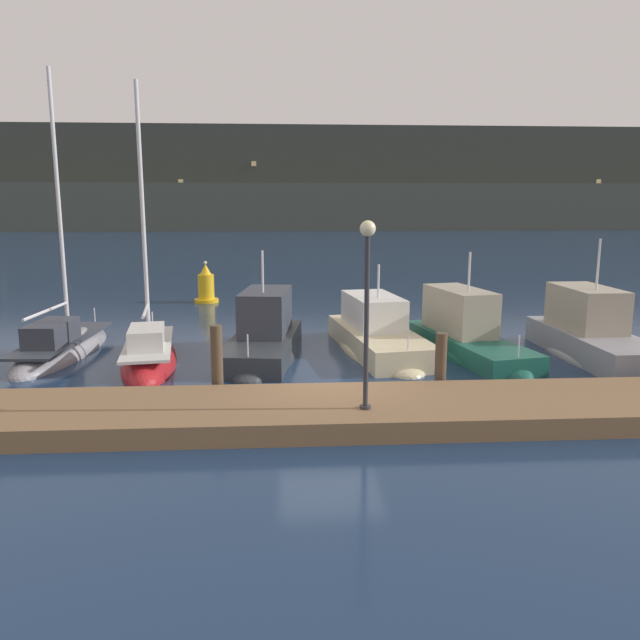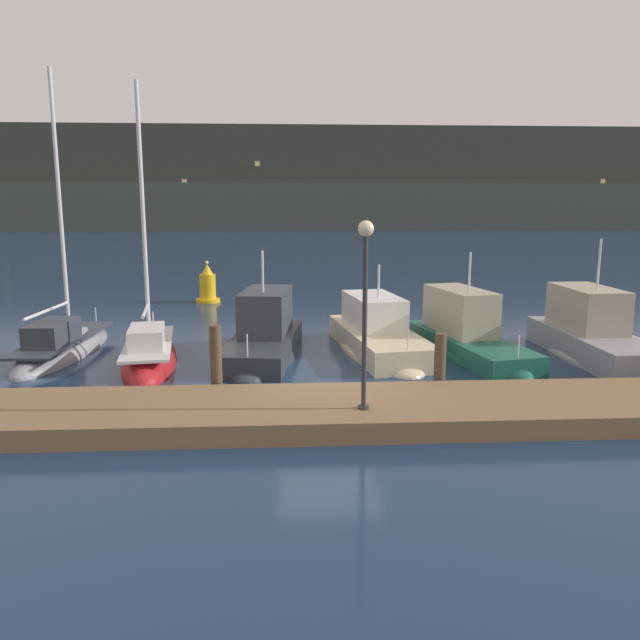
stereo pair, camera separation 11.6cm
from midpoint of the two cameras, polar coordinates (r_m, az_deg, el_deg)
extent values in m
plane|color=#192D4C|center=(15.18, 0.71, -7.11)|extent=(400.00, 400.00, 0.00)
cube|color=brown|center=(13.56, 1.26, -8.33)|extent=(22.33, 2.80, 0.45)
cylinder|color=#4C3D2D|center=(14.97, -9.62, -3.90)|extent=(0.28, 0.28, 1.81)
cylinder|color=#4C3D2D|center=(15.40, 10.76, -4.02)|extent=(0.28, 0.28, 1.56)
ellipsoid|color=gray|center=(21.04, -22.53, -2.87)|extent=(2.03, 6.36, 1.21)
cube|color=#333842|center=(20.94, -22.62, -1.64)|extent=(1.70, 5.34, 0.08)
cube|color=#333842|center=(20.19, -23.50, -1.08)|extent=(1.11, 2.06, 0.65)
cylinder|color=silver|center=(20.98, -22.91, 9.55)|extent=(0.12, 0.12, 8.11)
cylinder|color=silver|center=(19.86, -23.90, 0.76)|extent=(0.27, 2.97, 0.09)
cylinder|color=silver|center=(23.54, -20.05, 0.45)|extent=(0.04, 0.04, 0.50)
ellipsoid|color=red|center=(19.02, -15.49, -3.82)|extent=(2.33, 5.60, 1.43)
cube|color=silver|center=(18.88, -15.58, -2.06)|extent=(1.95, 4.70, 0.08)
cube|color=silver|center=(18.17, -15.75, -1.52)|extent=(1.18, 1.86, 0.57)
cylinder|color=silver|center=(18.87, -16.07, 9.24)|extent=(0.12, 0.12, 7.39)
cylinder|color=silver|center=(18.08, -15.86, 0.81)|extent=(0.39, 2.08, 0.09)
cylinder|color=silver|center=(21.27, -15.23, 0.06)|extent=(0.04, 0.04, 0.50)
ellipsoid|color=#2D3338|center=(19.17, -5.37, -3.35)|extent=(2.76, 6.30, 1.13)
cube|color=#2D3338|center=(19.10, -5.39, -2.42)|extent=(2.53, 5.68, 0.64)
cube|color=#333842|center=(19.49, -5.16, 0.81)|extent=(1.69, 2.83, 1.32)
cube|color=black|center=(20.65, -4.65, 1.93)|extent=(1.21, 0.41, 0.59)
cylinder|color=silver|center=(18.83, -5.45, 4.43)|extent=(0.07, 0.07, 1.27)
cylinder|color=silver|center=(16.50, -6.83, -2.33)|extent=(0.04, 0.04, 0.60)
ellipsoid|color=beige|center=(19.77, 5.19, -2.91)|extent=(2.99, 6.65, 0.99)
cube|color=beige|center=(19.69, 5.21, -1.92)|extent=(2.73, 5.99, 0.70)
cube|color=silver|center=(20.13, 4.72, 0.84)|extent=(1.82, 3.00, 1.01)
cube|color=black|center=(21.32, 3.75, 1.83)|extent=(1.29, 0.39, 0.46)
cylinder|color=silver|center=(19.49, 5.19, 3.56)|extent=(0.07, 0.07, 1.04)
cylinder|color=silver|center=(17.05, 7.88, -1.73)|extent=(0.04, 0.04, 0.60)
ellipsoid|color=#195647|center=(19.91, 13.18, -3.06)|extent=(3.09, 6.75, 1.24)
cube|color=#195647|center=(19.84, 13.22, -2.26)|extent=(2.82, 6.08, 0.57)
cube|color=#A39984|center=(20.21, 12.47, 0.85)|extent=(1.80, 3.06, 1.40)
cube|color=black|center=(21.33, 10.89, 1.99)|extent=(1.14, 0.48, 0.62)
cylinder|color=silver|center=(19.58, 13.33, 4.33)|extent=(0.07, 0.07, 1.19)
cylinder|color=silver|center=(17.42, 17.54, -2.31)|extent=(0.04, 0.04, 0.60)
ellipsoid|color=gray|center=(20.62, 23.51, -3.20)|extent=(2.17, 6.27, 0.98)
cube|color=gray|center=(20.54, 23.59, -2.13)|extent=(1.99, 5.64, 0.79)
cube|color=#A39984|center=(20.89, 23.00, 1.04)|extent=(1.45, 2.77, 1.29)
cube|color=black|center=(21.95, 21.54, 2.09)|extent=(1.24, 0.28, 0.58)
cylinder|color=silver|center=(20.28, 23.94, 4.69)|extent=(0.07, 0.07, 1.50)
cylinder|color=gold|center=(29.86, -10.44, 1.76)|extent=(1.13, 1.13, 0.16)
cylinder|color=gold|center=(29.77, -10.49, 3.01)|extent=(0.75, 0.75, 1.16)
cone|color=gold|center=(29.67, -10.54, 4.60)|extent=(0.53, 0.53, 0.50)
sphere|color=#F9EAB7|center=(29.64, -10.56, 5.18)|extent=(0.16, 0.16, 0.16)
cylinder|color=#2D2D33|center=(13.05, 3.90, -7.94)|extent=(0.24, 0.24, 0.06)
cylinder|color=#2D2D33|center=(12.60, 4.00, -0.26)|extent=(0.10, 0.10, 3.49)
sphere|color=#F9EAB7|center=(12.37, 4.12, 8.34)|extent=(0.32, 0.32, 0.32)
cube|color=#333833|center=(115.97, -3.26, 12.73)|extent=(240.00, 16.00, 17.36)
cube|color=#3F463F|center=(107.16, 5.15, 10.27)|extent=(144.00, 10.00, 7.63)
cube|color=#F4DB8C|center=(107.92, -2.15, 12.10)|extent=(0.80, 0.10, 0.80)
cube|color=#F4DB8C|center=(108.16, 0.63, 11.40)|extent=(0.80, 0.10, 0.80)
cube|color=#F4DB8C|center=(109.13, -12.65, 12.23)|extent=(0.80, 0.10, 0.80)
cube|color=#F4DB8C|center=(108.10, -6.11, 14.03)|extent=(0.80, 0.10, 0.80)
cube|color=#F4DB8C|center=(107.96, -6.53, 11.09)|extent=(0.80, 0.10, 0.80)
cube|color=#F4DB8C|center=(113.30, -21.94, 10.01)|extent=(0.80, 0.10, 0.80)
cube|color=#F4DB8C|center=(121.44, 24.10, 11.48)|extent=(0.80, 0.10, 0.80)
cube|color=#F4DB8C|center=(118.63, 21.28, 11.33)|extent=(0.80, 0.10, 0.80)
cube|color=#F4DB8C|center=(107.91, -1.70, 10.76)|extent=(0.80, 0.10, 0.80)
camera|label=1|loc=(0.06, -90.18, -0.03)|focal=35.00mm
camera|label=2|loc=(0.06, 89.82, 0.03)|focal=35.00mm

